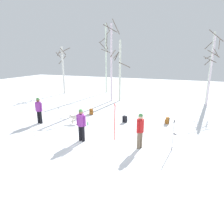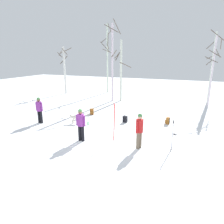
{
  "view_description": "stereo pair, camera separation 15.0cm",
  "coord_description": "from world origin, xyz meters",
  "px_view_note": "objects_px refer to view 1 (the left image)",
  "views": [
    {
      "loc": [
        3.95,
        -8.86,
        4.23
      ],
      "look_at": [
        -0.22,
        1.76,
        1.0
      ],
      "focal_mm": 31.51,
      "sensor_mm": 36.0,
      "label": 1
    },
    {
      "loc": [
        4.09,
        -8.81,
        4.23
      ],
      "look_at": [
        -0.22,
        1.76,
        1.0
      ],
      "focal_mm": 31.51,
      "sensor_mm": 36.0,
      "label": 2
    }
  ],
  "objects_px": {
    "ski_pair_planted_0": "(115,122)",
    "birch_tree_1": "(106,58)",
    "backpack_1": "(125,119)",
    "birch_tree_2": "(111,61)",
    "backpack_2": "(167,121)",
    "person_2": "(140,129)",
    "person_1": "(81,123)",
    "water_bottle_0": "(88,123)",
    "person_0": "(39,109)",
    "birch_tree_5": "(210,67)",
    "birch_tree_4": "(211,71)",
    "ski_pair_lying_0": "(175,134)",
    "backpack_0": "(91,112)",
    "ski_poles_0": "(173,134)",
    "birch_tree_3": "(120,70)",
    "birch_tree_0": "(63,69)",
    "dog": "(75,118)"
  },
  "relations": [
    {
      "from": "ski_pair_planted_0",
      "to": "ski_poles_0",
      "type": "xyz_separation_m",
      "value": [
        2.92,
        -0.12,
        -0.2
      ]
    },
    {
      "from": "person_0",
      "to": "birch_tree_0",
      "type": "xyz_separation_m",
      "value": [
        -4.87,
        9.83,
        1.89
      ]
    },
    {
      "from": "ski_poles_0",
      "to": "birch_tree_4",
      "type": "relative_size",
      "value": 0.25
    },
    {
      "from": "dog",
      "to": "water_bottle_0",
      "type": "xyz_separation_m",
      "value": [
        0.94,
        -0.0,
        -0.27
      ]
    },
    {
      "from": "birch_tree_2",
      "to": "person_2",
      "type": "bearing_deg",
      "value": -60.98
    },
    {
      "from": "dog",
      "to": "birch_tree_1",
      "type": "bearing_deg",
      "value": 103.04
    },
    {
      "from": "water_bottle_0",
      "to": "ski_pair_lying_0",
      "type": "bearing_deg",
      "value": 4.65
    },
    {
      "from": "person_1",
      "to": "ski_pair_lying_0",
      "type": "relative_size",
      "value": 1.01
    },
    {
      "from": "person_0",
      "to": "birch_tree_1",
      "type": "relative_size",
      "value": 0.22
    },
    {
      "from": "person_0",
      "to": "ski_pair_planted_0",
      "type": "height_order",
      "value": "ski_pair_planted_0"
    },
    {
      "from": "ski_pair_lying_0",
      "to": "water_bottle_0",
      "type": "relative_size",
      "value": 6.97
    },
    {
      "from": "person_2",
      "to": "backpack_0",
      "type": "xyz_separation_m",
      "value": [
        -4.75,
        4.2,
        -0.77
      ]
    },
    {
      "from": "person_1",
      "to": "birch_tree_1",
      "type": "relative_size",
      "value": 0.22
    },
    {
      "from": "person_2",
      "to": "ski_pair_lying_0",
      "type": "xyz_separation_m",
      "value": [
        1.47,
        2.42,
        -0.97
      ]
    },
    {
      "from": "person_1",
      "to": "birch_tree_0",
      "type": "bearing_deg",
      "value": 128.06
    },
    {
      "from": "birch_tree_2",
      "to": "birch_tree_3",
      "type": "distance_m",
      "value": 1.15
    },
    {
      "from": "person_0",
      "to": "birch_tree_5",
      "type": "xyz_separation_m",
      "value": [
        10.51,
        10.4,
        2.36
      ]
    },
    {
      "from": "water_bottle_0",
      "to": "backpack_0",
      "type": "bearing_deg",
      "value": 111.95
    },
    {
      "from": "birch_tree_5",
      "to": "birch_tree_2",
      "type": "bearing_deg",
      "value": -164.47
    },
    {
      "from": "person_0",
      "to": "ski_pair_lying_0",
      "type": "height_order",
      "value": "person_0"
    },
    {
      "from": "backpack_2",
      "to": "birch_tree_3",
      "type": "bearing_deg",
      "value": 133.88
    },
    {
      "from": "ski_pair_lying_0",
      "to": "birch_tree_1",
      "type": "distance_m",
      "value": 14.71
    },
    {
      "from": "birch_tree_5",
      "to": "person_2",
      "type": "bearing_deg",
      "value": -107.12
    },
    {
      "from": "backpack_0",
      "to": "birch_tree_0",
      "type": "bearing_deg",
      "value": 136.17
    },
    {
      "from": "backpack_0",
      "to": "birch_tree_4",
      "type": "distance_m",
      "value": 10.66
    },
    {
      "from": "birch_tree_5",
      "to": "birch_tree_1",
      "type": "bearing_deg",
      "value": 170.48
    },
    {
      "from": "backpack_1",
      "to": "birch_tree_2",
      "type": "bearing_deg",
      "value": 119.41
    },
    {
      "from": "backpack_2",
      "to": "birch_tree_4",
      "type": "relative_size",
      "value": 0.08
    },
    {
      "from": "person_2",
      "to": "backpack_0",
      "type": "relative_size",
      "value": 3.9
    },
    {
      "from": "water_bottle_0",
      "to": "birch_tree_0",
      "type": "xyz_separation_m",
      "value": [
        -7.96,
        9.0,
        2.76
      ]
    },
    {
      "from": "person_2",
      "to": "backpack_1",
      "type": "distance_m",
      "value": 3.91
    },
    {
      "from": "birch_tree_0",
      "to": "birch_tree_2",
      "type": "distance_m",
      "value": 7.04
    },
    {
      "from": "backpack_1",
      "to": "birch_tree_0",
      "type": "bearing_deg",
      "value": 142.71
    },
    {
      "from": "ski_pair_planted_0",
      "to": "birch_tree_0",
      "type": "bearing_deg",
      "value": 134.58
    },
    {
      "from": "birch_tree_4",
      "to": "ski_pair_planted_0",
      "type": "bearing_deg",
      "value": -116.87
    },
    {
      "from": "backpack_1",
      "to": "ski_pair_lying_0",
      "type": "bearing_deg",
      "value": -16.26
    },
    {
      "from": "backpack_2",
      "to": "birch_tree_4",
      "type": "bearing_deg",
      "value": 66.5
    },
    {
      "from": "person_2",
      "to": "birch_tree_4",
      "type": "xyz_separation_m",
      "value": [
        3.53,
        10.31,
        2.03
      ]
    },
    {
      "from": "birch_tree_1",
      "to": "ski_pair_lying_0",
      "type": "bearing_deg",
      "value": -50.95
    },
    {
      "from": "dog",
      "to": "person_2",
      "type": "bearing_deg",
      "value": -22.51
    },
    {
      "from": "ski_pair_planted_0",
      "to": "backpack_0",
      "type": "relative_size",
      "value": 4.46
    },
    {
      "from": "person_0",
      "to": "ski_pair_planted_0",
      "type": "relative_size",
      "value": 0.87
    },
    {
      "from": "backpack_2",
      "to": "person_2",
      "type": "bearing_deg",
      "value": -101.45
    },
    {
      "from": "ski_poles_0",
      "to": "person_1",
      "type": "bearing_deg",
      "value": -171.61
    },
    {
      "from": "birch_tree_3",
      "to": "birch_tree_4",
      "type": "bearing_deg",
      "value": 5.74
    },
    {
      "from": "birch_tree_1",
      "to": "birch_tree_3",
      "type": "distance_m",
      "value": 5.07
    },
    {
      "from": "ski_poles_0",
      "to": "birch_tree_1",
      "type": "distance_m",
      "value": 16.13
    },
    {
      "from": "ski_pair_planted_0",
      "to": "birch_tree_1",
      "type": "height_order",
      "value": "birch_tree_1"
    },
    {
      "from": "person_1",
      "to": "water_bottle_0",
      "type": "bearing_deg",
      "value": 110.98
    },
    {
      "from": "ski_pair_lying_0",
      "to": "birch_tree_2",
      "type": "height_order",
      "value": "birch_tree_2"
    }
  ]
}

